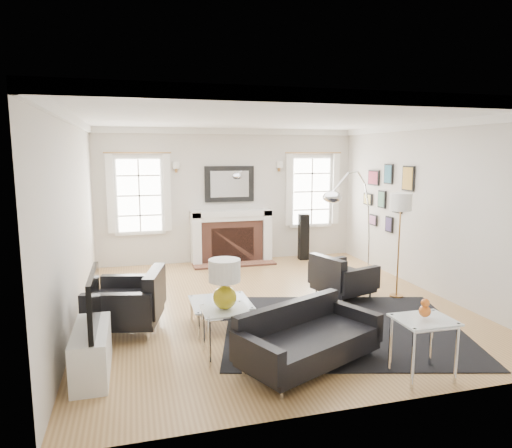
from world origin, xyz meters
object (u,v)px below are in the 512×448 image
object	(u,v)px
gourd_lamp	(225,281)
arc_floor_lamp	(352,225)
fireplace	(232,237)
coffee_table	(221,304)
armchair_left	(131,303)
sofa	(306,339)
armchair_right	(340,278)

from	to	relation	value
gourd_lamp	arc_floor_lamp	size ratio (longest dim) A/B	0.27
gourd_lamp	fireplace	bearing A→B (deg)	76.97
coffee_table	gourd_lamp	distance (m)	1.09
gourd_lamp	armchair_left	bearing A→B (deg)	133.60
sofa	armchair_left	xyz separation A→B (m)	(-1.84, 1.51, 0.08)
armchair_left	arc_floor_lamp	size ratio (longest dim) A/B	0.55
sofa	armchair_left	size ratio (longest dim) A/B	1.55
fireplace	arc_floor_lamp	xyz separation A→B (m)	(1.49, -2.54, 0.58)
gourd_lamp	coffee_table	bearing A→B (deg)	82.49
coffee_table	armchair_left	bearing A→B (deg)	171.69
fireplace	sofa	size ratio (longest dim) A/B	0.96
armchair_right	gourd_lamp	world-z (taller)	gourd_lamp
fireplace	coffee_table	bearing A→B (deg)	-104.43
fireplace	armchair_right	xyz separation A→B (m)	(1.16, -2.83, -0.22)
sofa	armchair_right	size ratio (longest dim) A/B	1.70
armchair_right	coffee_table	world-z (taller)	armchair_right
fireplace	armchair_left	bearing A→B (deg)	-121.50
fireplace	coffee_table	xyz separation A→B (m)	(-0.91, -3.52, -0.23)
fireplace	sofa	world-z (taller)	fireplace
armchair_right	coffee_table	size ratio (longest dim) A/B	1.36
sofa	coffee_table	xyz separation A→B (m)	(-0.69, 1.34, 0.02)
fireplace	armchair_right	world-z (taller)	fireplace
sofa	gourd_lamp	world-z (taller)	gourd_lamp
fireplace	armchair_right	size ratio (longest dim) A/B	1.62
sofa	armchair_left	world-z (taller)	armchair_left
sofa	armchair_right	xyz separation A→B (m)	(1.38, 2.03, 0.04)
arc_floor_lamp	sofa	bearing A→B (deg)	-126.35
gourd_lamp	armchair_right	bearing A→B (deg)	36.30
coffee_table	gourd_lamp	world-z (taller)	gourd_lamp
sofa	armchair_right	bearing A→B (deg)	55.83
gourd_lamp	arc_floor_lamp	distance (m)	3.15
coffee_table	arc_floor_lamp	distance (m)	2.71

